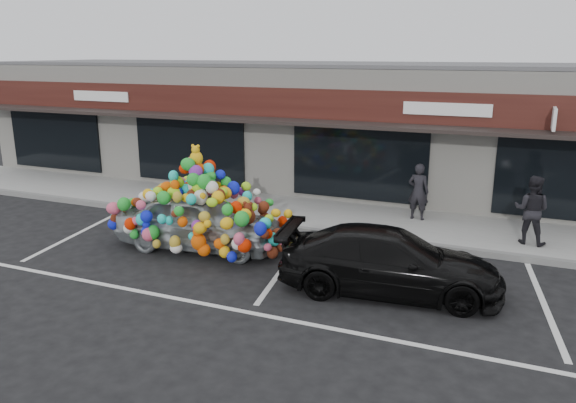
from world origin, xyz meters
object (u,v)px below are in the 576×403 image
at_px(black_sedan, 390,262).
at_px(pedestrian_b, 532,210).
at_px(pedestrian_a, 418,191).
at_px(toy_car, 199,214).

xyz_separation_m(black_sedan, pedestrian_b, (2.59, 3.82, 0.35)).
bearing_deg(pedestrian_a, toy_car, 46.28).
distance_m(black_sedan, pedestrian_a, 4.85).
xyz_separation_m(toy_car, black_sedan, (4.88, -0.80, -0.22)).
distance_m(black_sedan, pedestrian_b, 4.63).
relative_size(toy_car, pedestrian_b, 2.66).
bearing_deg(black_sedan, toy_car, 73.23).
bearing_deg(toy_car, pedestrian_a, -54.22).
relative_size(black_sedan, pedestrian_b, 2.62).
relative_size(toy_car, black_sedan, 1.02).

